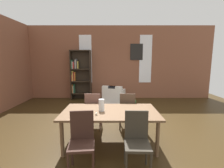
{
  "coord_description": "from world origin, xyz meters",
  "views": [
    {
      "loc": [
        -0.16,
        -3.71,
        1.77
      ],
      "look_at": [
        -0.17,
        1.32,
        0.99
      ],
      "focal_mm": 25.12,
      "sensor_mm": 36.0,
      "label": 1
    }
  ],
  "objects": [
    {
      "name": "dining_table",
      "position": [
        -0.2,
        -0.62,
        0.66
      ],
      "size": [
        1.94,
        1.06,
        0.73
      ],
      "color": "brown",
      "rests_on": "ground"
    },
    {
      "name": "bookshelf_tall",
      "position": [
        -1.62,
        3.28,
        1.14
      ],
      "size": [
        0.9,
        0.34,
        2.19
      ],
      "color": "#2D2319",
      "rests_on": "ground"
    },
    {
      "name": "tealight_candle_1",
      "position": [
        -0.46,
        -0.87,
        0.75
      ],
      "size": [
        0.04,
        0.04,
        0.04
      ],
      "primitive_type": "cylinder",
      "color": "silver",
      "rests_on": "dining_table"
    },
    {
      "name": "window_pane_1",
      "position": [
        1.36,
        3.47,
        1.8
      ],
      "size": [
        0.55,
        0.02,
        2.13
      ],
      "primitive_type": "cube",
      "color": "white"
    },
    {
      "name": "armchair_white",
      "position": [
        -0.08,
        2.58,
        0.28
      ],
      "size": [
        0.99,
        0.99,
        0.75
      ],
      "color": "silver",
      "rests_on": "ground"
    },
    {
      "name": "tealight_candle_0",
      "position": [
        -0.55,
        -0.88,
        0.75
      ],
      "size": [
        0.04,
        0.04,
        0.04
      ],
      "primitive_type": "cylinder",
      "color": "silver",
      "rests_on": "dining_table"
    },
    {
      "name": "dining_chair_near_right",
      "position": [
        0.24,
        -1.38,
        0.51
      ],
      "size": [
        0.41,
        0.41,
        0.95
      ],
      "color": "#342E24",
      "rests_on": "ground"
    },
    {
      "name": "dining_chair_far_left",
      "position": [
        -0.64,
        0.13,
        0.51
      ],
      "size": [
        0.41,
        0.41,
        0.95
      ],
      "color": "brown",
      "rests_on": "ground"
    },
    {
      "name": "window_pane_0",
      "position": [
        -1.36,
        3.47,
        1.8
      ],
      "size": [
        0.55,
        0.02,
        2.13
      ],
      "primitive_type": "cube",
      "color": "white"
    },
    {
      "name": "striped_rug",
      "position": [
        0.01,
        2.02,
        0.0
      ],
      "size": [
        1.42,
        0.93,
        0.01
      ],
      "color": "black",
      "rests_on": "ground"
    },
    {
      "name": "ground_plane",
      "position": [
        0.0,
        0.0,
        0.0
      ],
      "size": [
        10.09,
        10.09,
        0.0
      ],
      "primitive_type": "plane",
      "color": "#382812"
    },
    {
      "name": "framed_picture",
      "position": [
        0.94,
        3.46,
        2.12
      ],
      "size": [
        0.56,
        0.03,
        0.72
      ],
      "primitive_type": "cube",
      "color": "black"
    },
    {
      "name": "back_wall_brick",
      "position": [
        0.0,
        3.54,
        1.64
      ],
      "size": [
        8.76,
        0.12,
        3.28
      ],
      "primitive_type": "cube",
      "color": "brown",
      "rests_on": "ground"
    },
    {
      "name": "potted_plant_by_shelf",
      "position": [
        0.51,
        1.61,
        0.27
      ],
      "size": [
        0.34,
        0.34,
        0.49
      ],
      "color": "silver",
      "rests_on": "ground"
    },
    {
      "name": "dining_chair_far_right",
      "position": [
        0.23,
        0.14,
        0.51
      ],
      "size": [
        0.43,
        0.43,
        0.95
      ],
      "color": "#493628",
      "rests_on": "ground"
    },
    {
      "name": "vase_on_table",
      "position": [
        -0.38,
        -0.62,
        0.86
      ],
      "size": [
        0.12,
        0.12,
        0.24
      ],
      "primitive_type": "cylinder",
      "color": "silver",
      "rests_on": "dining_table"
    },
    {
      "name": "dining_chair_near_left",
      "position": [
        -0.65,
        -1.38,
        0.51
      ],
      "size": [
        0.44,
        0.44,
        0.95
      ],
      "color": "#372019",
      "rests_on": "ground"
    }
  ]
}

